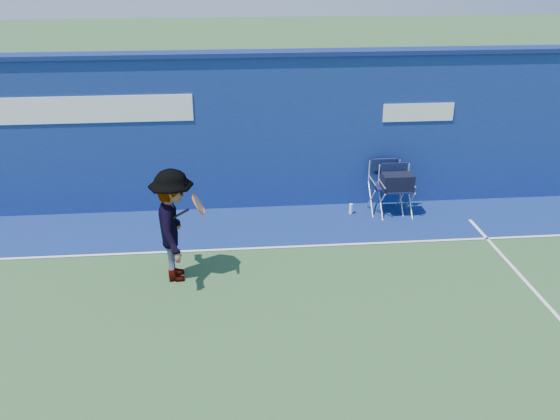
{
  "coord_description": "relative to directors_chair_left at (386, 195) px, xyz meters",
  "views": [
    {
      "loc": [
        -0.11,
        -6.01,
        4.87
      ],
      "look_at": [
        0.67,
        2.6,
        1.0
      ],
      "focal_mm": 38.0,
      "sensor_mm": 36.0,
      "label": 1
    }
  ],
  "objects": [
    {
      "name": "ground",
      "position": [
        -2.96,
        -4.59,
        -0.34
      ],
      "size": [
        80.0,
        80.0,
        0.0
      ],
      "primitive_type": "plane",
      "color": "#2E532C",
      "rests_on": "ground"
    },
    {
      "name": "directors_chair_left",
      "position": [
        0.0,
        0.0,
        0.0
      ],
      "size": [
        0.61,
        0.56,
        1.02
      ],
      "color": "silver",
      "rests_on": "ground"
    },
    {
      "name": "water_bottle",
      "position": [
        -0.71,
        -0.08,
        -0.23
      ],
      "size": [
        0.07,
        0.07,
        0.21
      ],
      "primitive_type": "cylinder",
      "color": "white",
      "rests_on": "ground"
    },
    {
      "name": "court_lines",
      "position": [
        -2.96,
        -3.99,
        -0.33
      ],
      "size": [
        24.0,
        12.0,
        0.01
      ],
      "color": "white",
      "rests_on": "out_of_bounds_strip"
    },
    {
      "name": "directors_chair_right",
      "position": [
        0.15,
        -0.18,
        0.07
      ],
      "size": [
        0.59,
        0.53,
        0.99
      ],
      "color": "silver",
      "rests_on": "ground"
    },
    {
      "name": "stadium_wall",
      "position": [
        -2.97,
        0.61,
        1.21
      ],
      "size": [
        24.0,
        0.5,
        3.08
      ],
      "color": "navy",
      "rests_on": "ground"
    },
    {
      "name": "out_of_bounds_strip",
      "position": [
        -2.96,
        -0.49,
        -0.33
      ],
      "size": [
        24.0,
        1.8,
        0.01
      ],
      "primitive_type": "cube",
      "color": "navy",
      "rests_on": "ground"
    },
    {
      "name": "tennis_player",
      "position": [
        -3.95,
        -2.24,
        0.57
      ],
      "size": [
        0.88,
        1.22,
        1.82
      ],
      "color": "#EA4738",
      "rests_on": "ground"
    }
  ]
}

